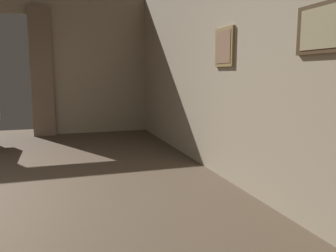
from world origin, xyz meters
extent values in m
cube|color=tan|center=(3.20, 0.00, 1.50)|extent=(0.12, 8.40, 3.00)
cube|color=#47331E|center=(3.12, -1.40, 1.62)|extent=(0.03, 0.56, 0.38)
cube|color=#998C66|center=(3.11, -1.40, 1.62)|extent=(0.01, 0.46, 0.31)
cube|color=#997F4C|center=(3.12, 0.20, 1.60)|extent=(0.03, 0.44, 0.46)
cube|color=#8C664C|center=(3.11, 0.20, 1.60)|extent=(0.01, 0.36, 0.38)
cube|color=tan|center=(1.95, 4.20, 1.50)|extent=(2.50, 0.12, 3.00)
cube|color=#7F6B56|center=(0.92, 4.06, 1.32)|extent=(0.44, 0.14, 2.65)
camera|label=1|loc=(1.22, -3.53, 1.27)|focal=36.46mm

